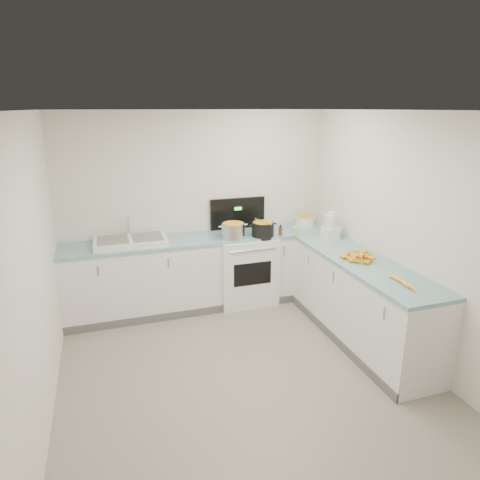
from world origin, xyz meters
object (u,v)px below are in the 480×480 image
object	(u,v)px
spice_jar	(294,231)
sink	(131,241)
stove	(244,267)
food_processor	(330,227)
mixing_bowl	(305,221)
extract_bottle	(280,231)
steel_pot	(233,232)
black_pot	(263,230)

from	to	relation	value
spice_jar	sink	bearing A→B (deg)	173.21
stove	spice_jar	xyz separation A→B (m)	(0.61, -0.23, 0.51)
sink	food_processor	world-z (taller)	food_processor
mixing_bowl	extract_bottle	world-z (taller)	mixing_bowl
steel_pot	food_processor	world-z (taller)	food_processor
black_pot	food_processor	xyz separation A→B (m)	(0.77, -0.36, 0.07)
sink	steel_pot	distance (m)	1.26
stove	extract_bottle	distance (m)	0.71
extract_bottle	stove	bearing A→B (deg)	151.75
sink	mixing_bowl	xyz separation A→B (m)	(2.38, 0.11, 0.02)
mixing_bowl	steel_pot	bearing A→B (deg)	-166.46
steel_pot	food_processor	bearing A→B (deg)	-18.60
black_pot	extract_bottle	distance (m)	0.23
sink	food_processor	bearing A→B (deg)	-12.92
steel_pot	extract_bottle	size ratio (longest dim) A/B	2.49
stove	sink	size ratio (longest dim) A/B	1.58
spice_jar	food_processor	world-z (taller)	food_processor
black_pot	spice_jar	size ratio (longest dim) A/B	3.01
black_pot	mixing_bowl	world-z (taller)	black_pot
mixing_bowl	extract_bottle	bearing A→B (deg)	-146.05
steel_pot	sink	bearing A→B (deg)	172.55
sink	mixing_bowl	bearing A→B (deg)	2.60
mixing_bowl	food_processor	world-z (taller)	food_processor
black_pot	food_processor	size ratio (longest dim) A/B	0.82
mixing_bowl	extract_bottle	xyz separation A→B (m)	(-0.52, -0.35, -0.00)
spice_jar	mixing_bowl	bearing A→B (deg)	47.70
extract_bottle	food_processor	xyz separation A→B (m)	(0.54, -0.31, 0.09)
black_pot	extract_bottle	world-z (taller)	black_pot
sink	spice_jar	distance (m)	2.08
stove	food_processor	size ratio (longest dim) A/B	3.95
extract_bottle	black_pot	bearing A→B (deg)	167.36
black_pot	spice_jar	xyz separation A→B (m)	(0.42, -0.06, -0.03)
steel_pot	extract_bottle	xyz separation A→B (m)	(0.61, -0.08, -0.03)
stove	mixing_bowl	bearing A→B (deg)	7.57
sink	steel_pot	world-z (taller)	sink
stove	food_processor	distance (m)	1.26
steel_pot	spice_jar	xyz separation A→B (m)	(0.81, -0.08, -0.04)
mixing_bowl	food_processor	size ratio (longest dim) A/B	0.77
extract_bottle	food_processor	world-z (taller)	food_processor
sink	extract_bottle	bearing A→B (deg)	-7.31
black_pot	sink	bearing A→B (deg)	173.43
sink	black_pot	xyz separation A→B (m)	(1.64, -0.19, 0.04)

